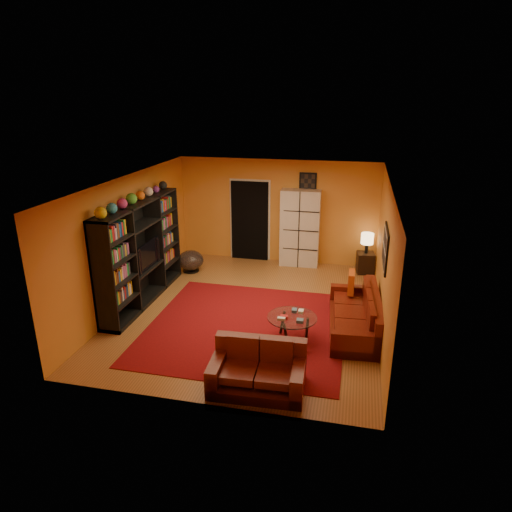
% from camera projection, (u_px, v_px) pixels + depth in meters
% --- Properties ---
extents(floor, '(6.00, 6.00, 0.00)m').
position_uv_depth(floor, '(250.00, 310.00, 9.16)').
color(floor, brown).
rests_on(floor, ground).
extents(ceiling, '(6.00, 6.00, 0.00)m').
position_uv_depth(ceiling, '(249.00, 181.00, 8.29)').
color(ceiling, white).
rests_on(ceiling, wall_back).
extents(wall_back, '(6.00, 0.00, 6.00)m').
position_uv_depth(wall_back, '(277.00, 211.00, 11.48)').
color(wall_back, orange).
rests_on(wall_back, floor).
extents(wall_front, '(6.00, 0.00, 6.00)m').
position_uv_depth(wall_front, '(196.00, 321.00, 5.97)').
color(wall_front, orange).
rests_on(wall_front, floor).
extents(wall_left, '(0.00, 6.00, 6.00)m').
position_uv_depth(wall_left, '(130.00, 240.00, 9.24)').
color(wall_left, orange).
rests_on(wall_left, floor).
extents(wall_right, '(0.00, 6.00, 6.00)m').
position_uv_depth(wall_right, '(384.00, 259.00, 8.21)').
color(wall_right, orange).
rests_on(wall_right, floor).
extents(rug, '(3.60, 3.60, 0.01)m').
position_uv_depth(rug, '(246.00, 327.00, 8.50)').
color(rug, '#610B0F').
rests_on(rug, floor).
extents(doorway, '(0.95, 0.10, 2.04)m').
position_uv_depth(doorway, '(250.00, 221.00, 11.68)').
color(doorway, black).
rests_on(doorway, floor).
extents(wall_art_right, '(0.03, 1.00, 0.70)m').
position_uv_depth(wall_art_right, '(385.00, 248.00, 7.84)').
color(wall_art_right, black).
rests_on(wall_art_right, wall_right).
extents(wall_art_back, '(0.42, 0.03, 0.52)m').
position_uv_depth(wall_art_back, '(308.00, 183.00, 11.06)').
color(wall_art_back, black).
rests_on(wall_art_back, wall_back).
extents(entertainment_unit, '(0.45, 3.00, 2.10)m').
position_uv_depth(entertainment_unit, '(141.00, 253.00, 9.28)').
color(entertainment_unit, black).
rests_on(entertainment_unit, floor).
extents(tv, '(0.95, 0.12, 0.55)m').
position_uv_depth(tv, '(144.00, 255.00, 9.31)').
color(tv, black).
rests_on(tv, entertainment_unit).
extents(sofa, '(1.01, 2.16, 0.85)m').
position_uv_depth(sofa, '(359.00, 316.00, 8.30)').
color(sofa, '#4F110A').
rests_on(sofa, rug).
extents(loveseat, '(1.41, 0.89, 0.85)m').
position_uv_depth(loveseat, '(258.00, 369.00, 6.70)').
color(loveseat, '#4F110A').
rests_on(loveseat, rug).
extents(throw_pillow, '(0.12, 0.42, 0.42)m').
position_uv_depth(throw_pillow, '(351.00, 282.00, 8.90)').
color(throw_pillow, '#CE5116').
rests_on(throw_pillow, sofa).
extents(coffee_table, '(0.87, 0.87, 0.44)m').
position_uv_depth(coffee_table, '(292.00, 319.00, 7.94)').
color(coffee_table, silver).
rests_on(coffee_table, floor).
extents(storage_cabinet, '(0.97, 0.45, 1.92)m').
position_uv_depth(storage_cabinet, '(300.00, 228.00, 11.29)').
color(storage_cabinet, beige).
rests_on(storage_cabinet, floor).
extents(bowl_chair, '(0.63, 0.63, 0.52)m').
position_uv_depth(bowl_chair, '(191.00, 261.00, 11.07)').
color(bowl_chair, black).
rests_on(bowl_chair, floor).
extents(side_table, '(0.45, 0.45, 0.50)m').
position_uv_depth(side_table, '(365.00, 263.00, 11.00)').
color(side_table, black).
rests_on(side_table, floor).
extents(table_lamp, '(0.29, 0.29, 0.49)m').
position_uv_depth(table_lamp, '(367.00, 239.00, 10.80)').
color(table_lamp, black).
rests_on(table_lamp, side_table).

